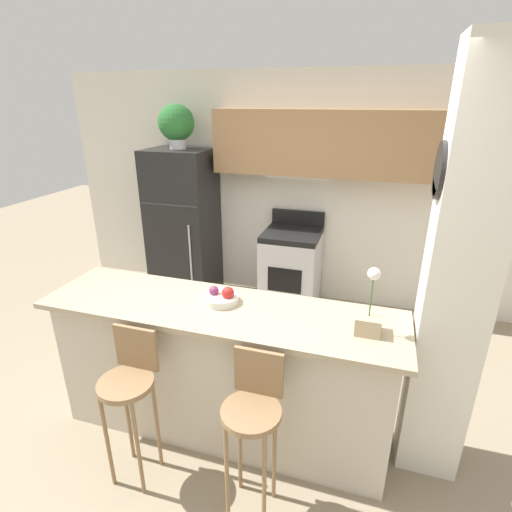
# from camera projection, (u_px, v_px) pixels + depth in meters

# --- Properties ---
(ground_plane) EXTENTS (14.00, 14.00, 0.00)m
(ground_plane) POSITION_uv_depth(u_px,v_px,m) (224.00, 428.00, 2.94)
(ground_plane) COLOR gray
(wall_back) EXTENTS (5.60, 0.38, 2.55)m
(wall_back) POSITION_uv_depth(u_px,v_px,m) (309.00, 174.00, 4.34)
(wall_back) COLOR silver
(wall_back) RESTS_ON ground_plane
(pillar_right) EXTENTS (0.38, 0.32, 2.55)m
(pillar_right) POSITION_uv_depth(u_px,v_px,m) (457.00, 285.00, 2.24)
(pillar_right) COLOR silver
(pillar_right) RESTS_ON ground_plane
(counter_bar) EXTENTS (2.37, 0.63, 1.01)m
(counter_bar) POSITION_uv_depth(u_px,v_px,m) (221.00, 371.00, 2.75)
(counter_bar) COLOR beige
(counter_bar) RESTS_ON ground_plane
(refrigerator) EXTENTS (0.71, 0.63, 1.74)m
(refrigerator) POSITION_uv_depth(u_px,v_px,m) (183.00, 225.00, 4.70)
(refrigerator) COLOR black
(refrigerator) RESTS_ON ground_plane
(stove_range) EXTENTS (0.60, 0.64, 1.07)m
(stove_range) POSITION_uv_depth(u_px,v_px,m) (291.00, 269.00, 4.49)
(stove_range) COLOR silver
(stove_range) RESTS_ON ground_plane
(bar_stool_left) EXTENTS (0.33, 0.33, 1.01)m
(bar_stool_left) POSITION_uv_depth(u_px,v_px,m) (130.00, 386.00, 2.36)
(bar_stool_left) COLOR olive
(bar_stool_left) RESTS_ON ground_plane
(bar_stool_right) EXTENTS (0.33, 0.33, 1.01)m
(bar_stool_right) POSITION_uv_depth(u_px,v_px,m) (253.00, 414.00, 2.15)
(bar_stool_right) COLOR olive
(bar_stool_right) RESTS_ON ground_plane
(potted_plant_on_fridge) EXTENTS (0.39, 0.39, 0.47)m
(potted_plant_on_fridge) POSITION_uv_depth(u_px,v_px,m) (176.00, 124.00, 4.28)
(potted_plant_on_fridge) COLOR silver
(potted_plant_on_fridge) RESTS_ON refrigerator
(orchid_vase) EXTENTS (0.14, 0.14, 0.40)m
(orchid_vase) POSITION_uv_depth(u_px,v_px,m) (369.00, 317.00, 2.26)
(orchid_vase) COLOR tan
(orchid_vase) RESTS_ON counter_bar
(fruit_bowl) EXTENTS (0.23, 0.23, 0.12)m
(fruit_bowl) POSITION_uv_depth(u_px,v_px,m) (221.00, 297.00, 2.61)
(fruit_bowl) COLOR silver
(fruit_bowl) RESTS_ON counter_bar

